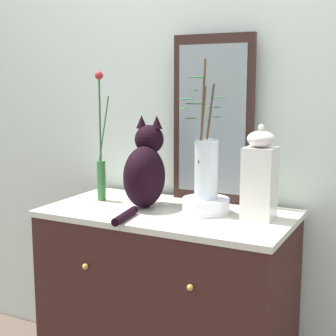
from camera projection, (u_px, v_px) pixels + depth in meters
wall_back at (202, 103)px, 2.31m from camera, size 4.40×0.08×2.60m
sideboard at (168, 308)px, 2.16m from camera, size 1.03×0.55×0.87m
mirror_leaning at (213, 120)px, 2.20m from camera, size 0.37×0.03×0.73m
cat_sitting at (145, 170)px, 2.13m from camera, size 0.21×0.45×0.39m
vase_slim_green at (101, 162)px, 2.24m from camera, size 0.07×0.04×0.57m
bowl_porcelain at (206, 205)px, 2.05m from camera, size 0.19×0.19×0.06m
vase_glass_clear at (206, 164)px, 2.03m from camera, size 0.18×0.17×0.56m
jar_lidded_porcelain at (260, 176)px, 1.94m from camera, size 0.12×0.12×0.37m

